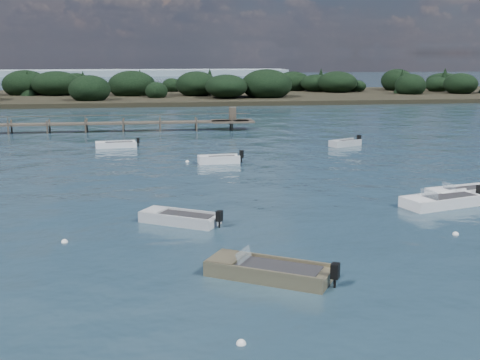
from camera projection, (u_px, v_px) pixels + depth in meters
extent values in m
plane|color=#192D3A|center=(193.00, 119.00, 83.55)|extent=(400.00, 400.00, 0.00)
cube|color=white|center=(219.00, 162.00, 50.32)|extent=(3.48, 1.55, 0.80)
cube|color=white|center=(203.00, 157.00, 49.97)|extent=(0.89, 1.27, 0.16)
cube|color=#262528|center=(222.00, 157.00, 50.29)|extent=(2.37, 1.22, 0.14)
cube|color=white|center=(220.00, 158.00, 49.63)|extent=(3.41, 0.33, 0.16)
cube|color=white|center=(217.00, 155.00, 50.81)|extent=(3.41, 0.33, 0.16)
cube|color=black|center=(241.00, 154.00, 50.57)|extent=(0.34, 0.40, 0.62)
cylinder|color=black|center=(241.00, 160.00, 50.68)|extent=(0.12, 0.12, 0.62)
cube|color=white|center=(444.00, 204.00, 36.30)|extent=(5.62, 3.39, 0.77)
cube|color=white|center=(418.00, 200.00, 35.39)|extent=(1.72, 2.07, 0.15)
cube|color=#262528|center=(449.00, 197.00, 36.40)|extent=(3.89, 2.53, 0.13)
cube|color=white|center=(455.00, 200.00, 35.39)|extent=(5.10, 1.62, 0.15)
cube|color=white|center=(433.00, 193.00, 37.03)|extent=(5.10, 1.62, 0.15)
cube|color=black|center=(480.00, 190.00, 37.36)|extent=(0.40, 0.45, 0.60)
cylinder|color=black|center=(479.00, 198.00, 37.47)|extent=(0.14, 0.14, 0.60)
cube|color=silver|center=(429.00, 194.00, 35.68)|extent=(0.57, 1.42, 0.46)
cube|color=#B5BABD|center=(345.00, 145.00, 59.60)|extent=(3.49, 2.54, 0.76)
cube|color=#B5BABD|center=(336.00, 141.00, 58.85)|extent=(1.20, 1.39, 0.15)
cube|color=#262528|center=(347.00, 141.00, 59.67)|extent=(2.44, 1.87, 0.13)
cube|color=#B5BABD|center=(349.00, 141.00, 59.03)|extent=(3.00, 1.48, 0.15)
cube|color=#B5BABD|center=(341.00, 140.00, 59.99)|extent=(3.00, 1.48, 0.15)
cube|color=black|center=(359.00, 138.00, 60.48)|extent=(0.43, 0.46, 0.59)
cylinder|color=black|center=(359.00, 143.00, 60.59)|extent=(0.14, 0.14, 0.59)
cube|color=#B5BABD|center=(180.00, 221.00, 32.60)|extent=(4.50, 3.62, 0.71)
cube|color=#B5BABD|center=(154.00, 211.00, 33.13)|extent=(1.64, 1.79, 0.14)
cube|color=#262528|center=(185.00, 216.00, 32.39)|extent=(3.16, 2.63, 0.12)
cube|color=#B5BABD|center=(173.00, 217.00, 31.83)|extent=(3.71, 2.34, 0.14)
cube|color=#B5BABD|center=(186.00, 210.00, 33.19)|extent=(3.71, 2.34, 0.14)
cube|color=black|center=(219.00, 216.00, 31.57)|extent=(0.42, 0.44, 0.56)
cylinder|color=black|center=(219.00, 225.00, 31.67)|extent=(0.14, 0.14, 0.56)
cube|color=white|center=(461.00, 195.00, 38.65)|extent=(4.69, 2.63, 0.69)
cube|color=white|center=(440.00, 191.00, 37.97)|extent=(1.38, 1.71, 0.14)
cube|color=#262528|center=(465.00, 189.00, 38.71)|extent=(3.24, 1.98, 0.12)
cube|color=white|center=(470.00, 191.00, 37.86)|extent=(4.34, 1.11, 0.14)
cube|color=white|center=(453.00, 186.00, 39.28)|extent=(4.34, 1.11, 0.14)
cube|color=silver|center=(449.00, 186.00, 38.17)|extent=(0.42, 1.21, 0.41)
cube|color=white|center=(116.00, 146.00, 58.86)|extent=(4.05, 2.08, 0.67)
cube|color=white|center=(100.00, 143.00, 58.42)|extent=(1.09, 1.60, 0.13)
cube|color=#262528|center=(119.00, 143.00, 58.88)|extent=(2.78, 1.62, 0.11)
cube|color=white|center=(116.00, 143.00, 58.04)|extent=(3.88, 0.53, 0.13)
cube|color=white|center=(115.00, 141.00, 59.52)|extent=(3.88, 0.53, 0.13)
cube|color=black|center=(138.00, 140.00, 59.29)|extent=(0.30, 0.35, 0.52)
cylinder|color=black|center=(138.00, 145.00, 59.38)|extent=(0.11, 0.11, 0.52)
cube|color=silver|center=(107.00, 140.00, 58.53)|extent=(0.28, 1.21, 0.40)
cube|color=#696046|center=(269.00, 275.00, 24.66)|extent=(5.29, 4.23, 0.77)
cube|color=#696046|center=(226.00, 258.00, 25.30)|extent=(1.91, 2.07, 0.15)
cube|color=#262528|center=(278.00, 268.00, 24.43)|extent=(3.72, 3.07, 0.13)
cube|color=#696046|center=(261.00, 271.00, 23.78)|extent=(4.39, 2.74, 0.15)
cube|color=#696046|center=(276.00, 258.00, 25.34)|extent=(4.39, 2.74, 0.15)
cube|color=black|center=(335.00, 271.00, 23.47)|extent=(0.46, 0.48, 0.60)
cylinder|color=black|center=(335.00, 284.00, 23.58)|extent=(0.15, 0.15, 0.60)
cube|color=silver|center=(244.00, 255.00, 24.93)|extent=(0.85, 1.24, 0.46)
sphere|color=white|center=(241.00, 344.00, 19.02)|extent=(0.32, 0.32, 0.32)
sphere|color=white|center=(456.00, 235.00, 30.49)|extent=(0.32, 0.32, 0.32)
sphere|color=white|center=(65.00, 242.00, 29.25)|extent=(0.32, 0.32, 0.32)
sphere|color=white|center=(187.00, 162.00, 50.89)|extent=(0.32, 0.32, 0.32)
cube|color=#51473B|center=(233.00, 121.00, 72.29)|extent=(5.00, 3.20, 0.18)
cube|color=#51473B|center=(233.00, 114.00, 72.10)|extent=(0.80, 0.80, 1.60)
cylinder|color=#51473B|center=(8.00, 131.00, 67.96)|extent=(0.20, 0.20, 2.20)
cylinder|color=#51473B|center=(12.00, 129.00, 69.62)|extent=(0.20, 0.20, 2.20)
cylinder|color=#51473B|center=(47.00, 130.00, 68.56)|extent=(0.20, 0.20, 2.20)
cylinder|color=#51473B|center=(50.00, 129.00, 70.22)|extent=(0.20, 0.20, 2.20)
cylinder|color=#51473B|center=(86.00, 130.00, 69.16)|extent=(0.20, 0.20, 2.20)
cylinder|color=#51473B|center=(87.00, 128.00, 70.82)|extent=(0.20, 0.20, 2.20)
cylinder|color=#51473B|center=(123.00, 129.00, 69.76)|extent=(0.20, 0.20, 2.20)
cylinder|color=#51473B|center=(124.00, 127.00, 71.42)|extent=(0.20, 0.20, 2.20)
cylinder|color=#51473B|center=(160.00, 128.00, 70.37)|extent=(0.20, 0.20, 2.20)
cylinder|color=#51473B|center=(160.00, 127.00, 72.02)|extent=(0.20, 0.20, 2.20)
cylinder|color=#51473B|center=(197.00, 128.00, 70.97)|extent=(0.20, 0.20, 2.20)
cylinder|color=#51473B|center=(196.00, 126.00, 72.62)|extent=(0.20, 0.20, 2.20)
cylinder|color=#51473B|center=(232.00, 127.00, 71.57)|extent=(0.20, 0.20, 2.20)
cylinder|color=#51473B|center=(231.00, 125.00, 73.22)|extent=(0.20, 0.20, 2.20)
cube|color=black|center=(299.00, 97.00, 125.80)|extent=(190.00, 40.00, 1.60)
ellipsoid|color=black|center=(299.00, 84.00, 125.22)|extent=(180.50, 36.00, 4.40)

